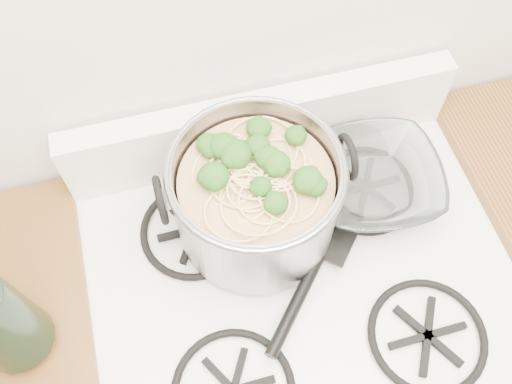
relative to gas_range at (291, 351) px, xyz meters
name	(u,v)px	position (x,y,z in m)	size (l,w,h in m)	color
gas_range	(291,351)	(0.00, 0.00, 0.00)	(0.76, 0.66, 0.92)	white
stock_pot	(256,198)	(-0.06, 0.13, 0.58)	(0.33, 0.30, 0.20)	gray
spatula	(332,231)	(0.07, 0.07, 0.50)	(0.29, 0.31, 0.02)	black
glass_bowl	(374,184)	(0.18, 0.15, 0.50)	(0.10, 0.10, 0.02)	white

